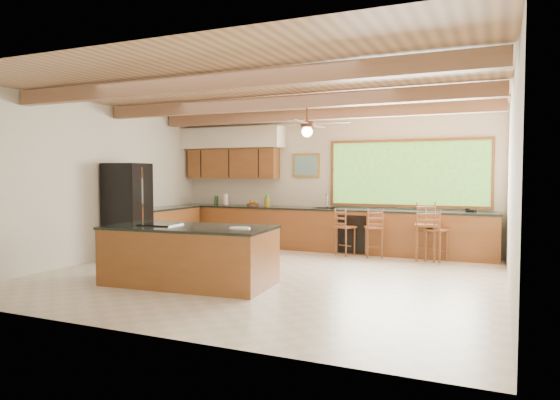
% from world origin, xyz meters
% --- Properties ---
extents(ground, '(7.20, 7.20, 0.00)m').
position_xyz_m(ground, '(0.00, 0.00, 0.00)').
color(ground, beige).
rests_on(ground, ground).
extents(room_shell, '(7.27, 6.54, 3.02)m').
position_xyz_m(room_shell, '(-0.17, 0.65, 2.21)').
color(room_shell, beige).
rests_on(room_shell, ground).
extents(counter_run, '(7.12, 3.10, 1.26)m').
position_xyz_m(counter_run, '(-0.82, 2.52, 0.46)').
color(counter_run, brown).
rests_on(counter_run, ground).
extents(island, '(2.60, 1.37, 0.90)m').
position_xyz_m(island, '(-0.79, -1.07, 0.44)').
color(island, brown).
rests_on(island, ground).
extents(refrigerator, '(0.80, 0.78, 1.86)m').
position_xyz_m(refrigerator, '(-3.22, 0.40, 0.93)').
color(refrigerator, black).
rests_on(refrigerator, ground).
extents(bar_stool_a, '(0.45, 0.45, 0.96)m').
position_xyz_m(bar_stool_a, '(0.60, 2.40, 0.57)').
color(bar_stool_a, brown).
rests_on(bar_stool_a, ground).
extents(bar_stool_b, '(0.46, 0.46, 0.99)m').
position_xyz_m(bar_stool_b, '(1.19, 2.40, 0.59)').
color(bar_stool_b, brown).
rests_on(bar_stool_b, ground).
extents(bar_stool_c, '(0.46, 0.46, 1.00)m').
position_xyz_m(bar_stool_c, '(2.38, 2.40, 0.59)').
color(bar_stool_c, brown).
rests_on(bar_stool_c, ground).
extents(bar_stool_d, '(0.44, 0.44, 1.14)m').
position_xyz_m(bar_stool_d, '(2.19, 2.39, 0.67)').
color(bar_stool_d, brown).
rests_on(bar_stool_d, ground).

